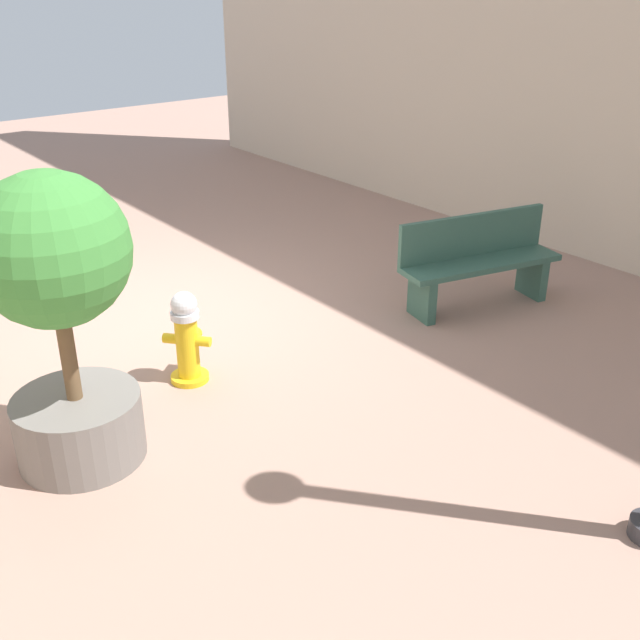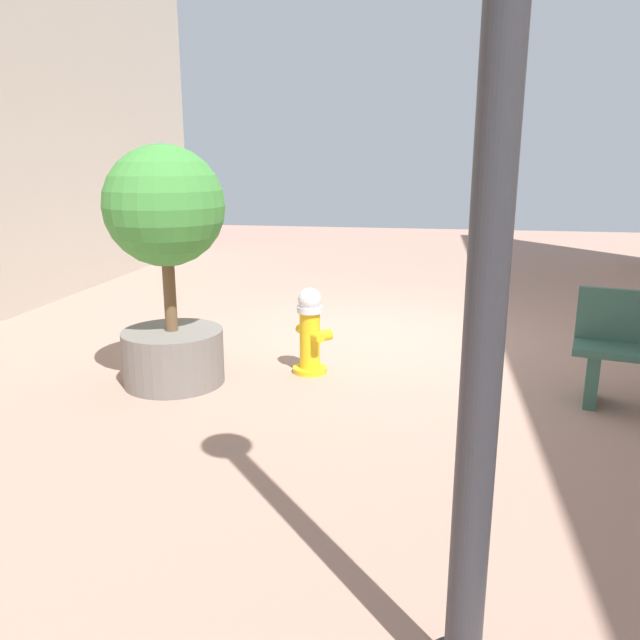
# 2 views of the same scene
# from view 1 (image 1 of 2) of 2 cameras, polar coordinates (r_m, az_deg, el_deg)

# --- Properties ---
(ground_plane) EXTENTS (23.40, 23.40, 0.00)m
(ground_plane) POSITION_cam_1_polar(r_m,az_deg,el_deg) (7.93, -11.12, 0.45)
(ground_plane) COLOR #9E7A6B
(fire_hydrant) EXTENTS (0.38, 0.38, 0.82)m
(fire_hydrant) POSITION_cam_1_polar(r_m,az_deg,el_deg) (6.48, -9.99, -1.27)
(fire_hydrant) COLOR gold
(fire_hydrant) RESTS_ON ground_plane
(bench_near) EXTENTS (1.79, 0.84, 0.95)m
(bench_near) POSITION_cam_1_polar(r_m,az_deg,el_deg) (7.99, 11.76, 4.48)
(bench_near) COLOR #33594C
(bench_near) RESTS_ON ground_plane
(planter_tree) EXTENTS (1.04, 1.04, 2.12)m
(planter_tree) POSITION_cam_1_polar(r_m,az_deg,el_deg) (5.31, -19.02, 1.32)
(planter_tree) COLOR slate
(planter_tree) RESTS_ON ground_plane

